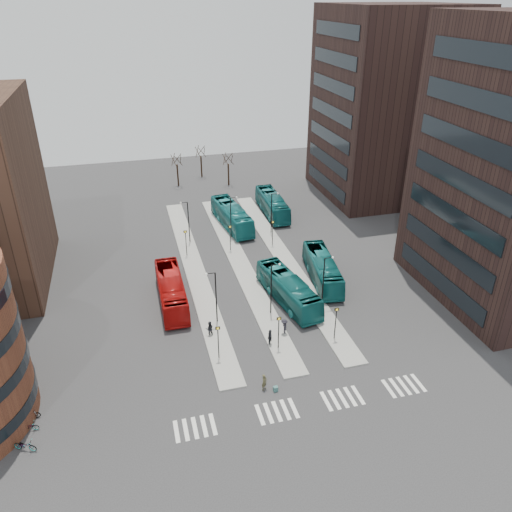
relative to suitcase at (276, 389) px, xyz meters
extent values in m
plane|color=#292A2C|center=(0.40, -6.36, -0.25)|extent=(160.00, 160.00, 0.00)
cube|color=gray|center=(-3.60, 23.64, -0.17)|extent=(2.50, 45.00, 0.15)
cube|color=gray|center=(2.40, 23.64, -0.17)|extent=(2.50, 45.00, 0.15)
cube|color=gray|center=(8.40, 23.64, -0.17)|extent=(2.50, 45.00, 0.15)
cube|color=navy|center=(0.00, 0.00, 0.00)|extent=(0.42, 0.35, 0.50)
imported|color=#AE0E0D|center=(-7.22, 16.82, 1.37)|extent=(2.77, 11.62, 3.23)
imported|color=#125A5A|center=(5.63, 13.62, 1.35)|extent=(4.64, 11.79, 3.20)
imported|color=#166E71|center=(3.96, 35.54, 1.45)|extent=(4.29, 12.43, 3.39)
imported|color=#125E5E|center=(11.18, 17.10, 1.33)|extent=(4.21, 11.55, 3.15)
imported|color=#135E62|center=(11.23, 38.60, 1.38)|extent=(2.95, 11.73, 3.25)
imported|color=#444129|center=(-0.90, 0.50, 0.57)|extent=(0.71, 0.69, 1.63)
imported|color=black|center=(-4.18, 9.55, 0.61)|extent=(0.88, 0.71, 1.71)
imported|color=black|center=(1.39, 6.44, 0.66)|extent=(0.51, 1.09, 1.82)
imported|color=black|center=(3.30, 7.77, 0.66)|extent=(0.93, 1.30, 1.81)
imported|color=gray|center=(-20.60, -1.17, 0.25)|extent=(1.99, 1.38, 0.99)
imported|color=gray|center=(-20.60, 2.14, 0.22)|extent=(1.54, 0.44, 0.93)
imported|color=gray|center=(-20.60, 0.84, 0.17)|extent=(1.65, 0.75, 0.84)
cube|color=silver|center=(-9.10, -2.36, -0.24)|extent=(0.35, 2.40, 0.01)
cube|color=silver|center=(-8.35, -2.36, -0.24)|extent=(0.35, 2.40, 0.01)
cube|color=silver|center=(-7.60, -2.36, -0.24)|extent=(0.35, 2.40, 0.01)
cube|color=silver|center=(-6.85, -2.36, -0.24)|extent=(0.35, 2.40, 0.01)
cube|color=silver|center=(-6.10, -2.36, -0.24)|extent=(0.35, 2.40, 0.01)
cube|color=silver|center=(-2.10, -2.36, -0.24)|extent=(0.35, 2.40, 0.01)
cube|color=silver|center=(-1.35, -2.36, -0.24)|extent=(0.35, 2.40, 0.01)
cube|color=silver|center=(-0.60, -2.36, -0.24)|extent=(0.35, 2.40, 0.01)
cube|color=silver|center=(0.15, -2.36, -0.24)|extent=(0.35, 2.40, 0.01)
cube|color=silver|center=(0.90, -2.36, -0.24)|extent=(0.35, 2.40, 0.01)
cube|color=silver|center=(3.90, -2.36, -0.24)|extent=(0.35, 2.40, 0.01)
cube|color=silver|center=(4.65, -2.36, -0.24)|extent=(0.35, 2.40, 0.01)
cube|color=silver|center=(5.40, -2.36, -0.24)|extent=(0.35, 2.40, 0.01)
cube|color=silver|center=(6.15, -2.36, -0.24)|extent=(0.35, 2.40, 0.01)
cube|color=silver|center=(6.90, -2.36, -0.24)|extent=(0.35, 2.40, 0.01)
cube|color=silver|center=(9.90, -2.36, -0.24)|extent=(0.35, 2.40, 0.01)
cube|color=silver|center=(10.65, -2.36, -0.24)|extent=(0.35, 2.40, 0.01)
cube|color=silver|center=(11.40, -2.36, -0.24)|extent=(0.35, 2.40, 0.01)
cube|color=silver|center=(12.15, -2.36, -0.24)|extent=(0.35, 2.40, 0.01)
cube|color=silver|center=(12.90, -2.36, -0.24)|extent=(0.35, 2.40, 0.01)
cube|color=black|center=(22.34, 9.64, 2.25)|extent=(0.12, 16.00, 2.00)
cube|color=black|center=(22.34, 9.64, 6.25)|extent=(0.12, 16.00, 2.00)
cube|color=black|center=(22.34, 9.64, 10.25)|extent=(0.12, 16.00, 2.00)
cube|color=black|center=(22.34, 9.64, 14.25)|extent=(0.12, 16.00, 2.00)
cube|color=black|center=(22.34, 9.64, 18.25)|extent=(0.12, 16.00, 2.00)
cube|color=black|center=(22.34, 9.64, 22.25)|extent=(0.12, 16.00, 2.00)
cube|color=black|center=(22.34, 9.64, 26.25)|extent=(0.12, 16.00, 2.00)
cube|color=black|center=(32.40, 43.64, 14.75)|extent=(20.00, 20.00, 30.00)
cube|color=black|center=(22.34, 43.64, 2.25)|extent=(0.12, 16.00, 2.00)
cube|color=black|center=(22.34, 43.64, 6.25)|extent=(0.12, 16.00, 2.00)
cube|color=black|center=(22.34, 43.64, 10.25)|extent=(0.12, 16.00, 2.00)
cube|color=black|center=(22.34, 43.64, 14.25)|extent=(0.12, 16.00, 2.00)
cube|color=black|center=(22.34, 43.64, 18.25)|extent=(0.12, 16.00, 2.00)
cube|color=black|center=(22.34, 43.64, 22.25)|extent=(0.12, 16.00, 2.00)
cube|color=black|center=(22.34, 43.64, 26.25)|extent=(0.12, 16.00, 2.00)
cylinder|color=black|center=(-4.00, 5.64, 1.65)|extent=(0.10, 0.10, 3.50)
cube|color=black|center=(-4.00, 5.64, 3.40)|extent=(0.45, 0.10, 0.30)
cube|color=yellow|center=(-4.00, 5.58, 3.40)|extent=(0.20, 0.02, 0.20)
cylinder|color=black|center=(-4.00, 27.64, 1.65)|extent=(0.10, 0.10, 3.50)
cube|color=black|center=(-4.00, 27.64, 3.40)|extent=(0.45, 0.10, 0.30)
cube|color=yellow|center=(-4.00, 27.58, 3.40)|extent=(0.20, 0.02, 0.20)
cylinder|color=black|center=(2.00, 5.64, 1.65)|extent=(0.10, 0.10, 3.50)
cube|color=black|center=(2.00, 5.64, 3.40)|extent=(0.45, 0.10, 0.30)
cube|color=yellow|center=(2.00, 5.58, 3.40)|extent=(0.20, 0.02, 0.20)
cylinder|color=black|center=(2.00, 27.64, 1.65)|extent=(0.10, 0.10, 3.50)
cube|color=black|center=(2.00, 27.64, 3.40)|extent=(0.45, 0.10, 0.30)
cube|color=yellow|center=(2.00, 27.58, 3.40)|extent=(0.20, 0.02, 0.20)
cylinder|color=black|center=(8.00, 5.64, 1.65)|extent=(0.10, 0.10, 3.50)
cube|color=black|center=(8.00, 5.64, 3.40)|extent=(0.45, 0.10, 0.30)
cube|color=yellow|center=(8.00, 5.58, 3.40)|extent=(0.20, 0.02, 0.20)
cylinder|color=black|center=(8.00, 27.64, 1.65)|extent=(0.10, 0.10, 3.50)
cube|color=black|center=(8.00, 27.64, 3.40)|extent=(0.45, 0.10, 0.30)
cube|color=yellow|center=(8.00, 27.58, 3.40)|extent=(0.20, 0.02, 0.20)
cylinder|color=black|center=(-3.00, 11.64, 2.90)|extent=(0.14, 0.14, 6.00)
cylinder|color=black|center=(-3.45, 11.64, 5.90)|extent=(0.90, 0.08, 0.08)
sphere|color=silver|center=(-3.90, 11.64, 5.90)|extent=(0.24, 0.24, 0.24)
cylinder|color=black|center=(-3.00, 31.64, 2.90)|extent=(0.14, 0.14, 6.00)
cylinder|color=black|center=(-3.45, 31.64, 5.90)|extent=(0.90, 0.08, 0.08)
sphere|color=silver|center=(-3.90, 31.64, 5.90)|extent=(0.24, 0.24, 0.24)
cylinder|color=black|center=(3.00, 11.64, 2.90)|extent=(0.14, 0.14, 6.00)
cylinder|color=black|center=(3.45, 11.64, 5.90)|extent=(0.90, 0.08, 0.08)
sphere|color=silver|center=(3.90, 11.64, 5.90)|extent=(0.24, 0.24, 0.24)
cylinder|color=black|center=(3.00, 31.64, 2.90)|extent=(0.14, 0.14, 6.00)
cylinder|color=black|center=(3.45, 31.64, 5.90)|extent=(0.90, 0.08, 0.08)
sphere|color=silver|center=(3.90, 31.64, 5.90)|extent=(0.24, 0.24, 0.24)
cylinder|color=black|center=(9.00, 11.64, 2.90)|extent=(0.14, 0.14, 6.00)
cylinder|color=black|center=(9.45, 11.64, 5.90)|extent=(0.90, 0.08, 0.08)
sphere|color=silver|center=(9.90, 11.64, 5.90)|extent=(0.24, 0.24, 0.24)
cylinder|color=black|center=(9.00, 31.64, 2.90)|extent=(0.14, 0.14, 6.00)
cylinder|color=black|center=(9.45, 31.64, 5.90)|extent=(0.90, 0.08, 0.08)
sphere|color=silver|center=(9.90, 31.64, 5.90)|extent=(0.24, 0.24, 0.24)
cylinder|color=black|center=(-1.60, 55.64, 1.75)|extent=(0.30, 0.30, 4.00)
cylinder|color=black|center=(-0.90, 55.64, 4.65)|extent=(0.10, 1.56, 1.95)
cylinder|color=black|center=(-1.38, 56.30, 4.65)|extent=(1.48, 0.59, 1.97)
cylinder|color=black|center=(-2.16, 56.05, 4.65)|extent=(0.90, 1.31, 1.99)
cylinder|color=black|center=(-2.17, 55.23, 4.65)|extent=(0.89, 1.31, 1.99)
cylinder|color=black|center=(-1.38, 54.97, 4.65)|extent=(1.48, 0.58, 1.97)
cylinder|color=black|center=(3.40, 59.64, 1.75)|extent=(0.30, 0.30, 4.00)
cylinder|color=black|center=(4.10, 59.64, 4.65)|extent=(0.10, 1.56, 1.95)
cylinder|color=black|center=(3.62, 60.30, 4.65)|extent=(1.48, 0.59, 1.97)
cylinder|color=black|center=(2.84, 60.05, 4.65)|extent=(0.90, 1.31, 1.99)
cylinder|color=black|center=(2.83, 59.23, 4.65)|extent=(0.89, 1.31, 1.99)
cylinder|color=black|center=(3.62, 58.97, 4.65)|extent=(1.48, 0.58, 1.97)
cylinder|color=black|center=(7.40, 53.64, 1.75)|extent=(0.30, 0.30, 4.00)
cylinder|color=black|center=(8.10, 53.64, 4.65)|extent=(0.10, 1.56, 1.95)
cylinder|color=black|center=(7.62, 54.30, 4.65)|extent=(1.48, 0.59, 1.97)
cylinder|color=black|center=(6.84, 54.05, 4.65)|extent=(0.90, 1.31, 1.99)
cylinder|color=black|center=(6.83, 53.23, 4.65)|extent=(0.89, 1.31, 1.99)
cylinder|color=black|center=(7.62, 52.97, 4.65)|extent=(1.48, 0.58, 1.97)
camera|label=1|loc=(-10.39, -32.01, 31.19)|focal=35.00mm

